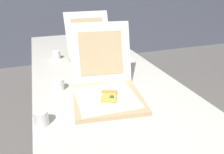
% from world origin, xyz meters
% --- Properties ---
extents(table, '(0.86, 2.49, 0.74)m').
position_xyz_m(table, '(0.00, 0.68, 0.70)').
color(table, silver).
rests_on(table, ground).
extents(pizza_box_front, '(0.41, 0.51, 0.36)m').
position_xyz_m(pizza_box_front, '(-0.05, 0.40, 0.80)').
color(pizza_box_front, tan).
rests_on(pizza_box_front, table).
extents(pizza_box_middle, '(0.36, 0.47, 0.35)m').
position_xyz_m(pizza_box_middle, '(0.03, 0.90, 0.80)').
color(pizza_box_middle, tan).
rests_on(pizza_box_middle, table).
extents(cup_white_far, '(0.06, 0.06, 0.07)m').
position_xyz_m(cup_white_far, '(-0.24, 1.11, 0.78)').
color(cup_white_far, white).
rests_on(cup_white_far, table).
extents(cup_white_near_center, '(0.06, 0.06, 0.07)m').
position_xyz_m(cup_white_near_center, '(-0.28, 0.56, 0.78)').
color(cup_white_near_center, white).
rests_on(cup_white_near_center, table).
extents(cup_white_near_left, '(0.06, 0.06, 0.07)m').
position_xyz_m(cup_white_near_left, '(-0.39, 0.25, 0.78)').
color(cup_white_near_left, white).
rests_on(cup_white_near_left, table).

